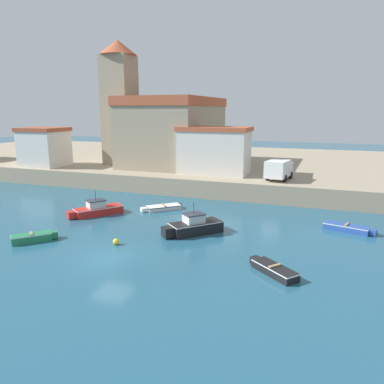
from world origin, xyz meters
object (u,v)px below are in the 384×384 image
Objects in this scene: harbor_shed_near_wharf at (44,147)px; dinghy_blue_3 at (348,228)px; motorboat_black_2 at (194,226)px; dinghy_white_4 at (162,207)px; dinghy_black_0 at (273,269)px; motorboat_red_5 at (97,209)px; church at (166,126)px; harbor_shed_mid_row at (214,150)px; truck_on_quay at (279,169)px; dinghy_green_1 at (33,237)px; mooring_buoy at (116,242)px.

dinghy_blue_3 is at bearing -14.28° from harbor_shed_near_wharf.
motorboat_black_2 is 7.91m from dinghy_white_4.
harbor_shed_near_wharf is at bearing 149.65° from dinghy_black_0.
church reaches higher than motorboat_red_5.
harbor_shed_mid_row is at bearing 64.16° from motorboat_red_5.
church is (-24.04, 17.79, 7.12)m from dinghy_blue_3.
motorboat_red_5 is 16.70m from harbor_shed_mid_row.
motorboat_black_2 is at bearing -106.95° from truck_on_quay.
church is at bearing 143.50° from dinghy_blue_3.
dinghy_green_1 is at bearing -154.13° from dinghy_blue_3.
harbor_shed_near_wharf reaches higher than truck_on_quay.
dinghy_green_1 is 23.95m from harbor_shed_mid_row.
motorboat_red_5 is 0.56× the size of harbor_shed_mid_row.
truck_on_quay reaches higher than dinghy_black_0.
mooring_buoy is 0.10× the size of truck_on_quay.
dinghy_blue_3 is at bearing -36.50° from church.
harbor_shed_near_wharf is at bearing 157.77° from dinghy_white_4.
dinghy_green_1 is (-17.71, -0.50, 0.04)m from dinghy_black_0.
dinghy_green_1 is 25.98m from truck_on_quay.
truck_on_quay is (7.94, -1.51, -1.63)m from harbor_shed_mid_row.
dinghy_white_4 is 10.22m from mooring_buoy.
harbor_shed_mid_row is (-3.38, 16.44, 4.28)m from motorboat_black_2.
dinghy_black_0 is 17.72m from dinghy_green_1.
motorboat_black_2 is 0.78× the size of harbor_shed_near_wharf.
harbor_shed_mid_row is at bearing 115.53° from dinghy_black_0.
truck_on_quay is at bearing 97.01° from dinghy_black_0.
dinghy_green_1 is 12.19m from motorboat_black_2.
mooring_buoy is 21.55m from truck_on_quay.
dinghy_blue_3 is 40.40m from harbor_shed_near_wharf.
truck_on_quay reaches higher than mooring_buoy.
dinghy_green_1 is 0.61× the size of motorboat_red_5.
truck_on_quay reaches higher than dinghy_green_1.
dinghy_black_0 is 0.73× the size of motorboat_black_2.
motorboat_black_2 is 15.84m from truck_on_quay.
church is at bearing 145.85° from harbor_shed_mid_row.
mooring_buoy is at bearing -149.92° from dinghy_blue_3.
motorboat_black_2 is (-7.06, 5.42, 0.33)m from dinghy_black_0.
mooring_buoy is 0.08× the size of harbor_shed_near_wharf.
motorboat_red_5 is at bearing -115.84° from harbor_shed_mid_row.
church is (-1.86, 28.55, 7.08)m from dinghy_green_1.
dinghy_blue_3 reaches higher than mooring_buoy.
harbor_shed_near_wharf is at bearing -179.66° from truck_on_quay.
dinghy_blue_3 is at bearing 30.08° from mooring_buoy.
harbor_shed_mid_row is (7.27, 22.36, 4.57)m from dinghy_green_1.
harbor_shed_near_wharf is at bearing -152.08° from church.
dinghy_white_4 is 19.66m from church.
harbor_shed_mid_row is 1.87× the size of truck_on_quay.
church reaches higher than dinghy_green_1.
motorboat_black_2 is at bearing 44.80° from mooring_buoy.
motorboat_red_5 is 20.01m from truck_on_quay.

